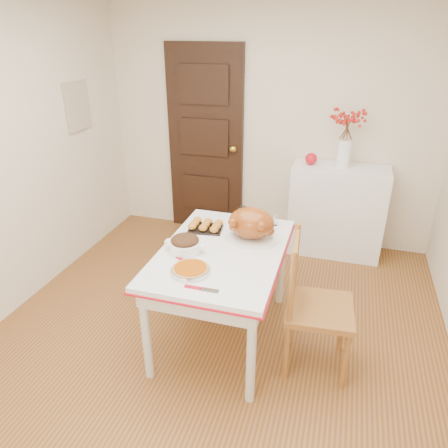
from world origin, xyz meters
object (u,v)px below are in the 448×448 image
(turkey_platter, at_px, (251,224))
(pumpkin_pie, at_px, (190,269))
(kitchen_table, at_px, (222,294))
(chair_oak, at_px, (320,306))
(sideboard, at_px, (336,211))

(turkey_platter, xyz_separation_m, pumpkin_pie, (-0.27, -0.55, -0.10))
(turkey_platter, bearing_deg, pumpkin_pie, -105.56)
(kitchen_table, height_order, chair_oak, chair_oak)
(kitchen_table, bearing_deg, chair_oak, -8.61)
(turkey_platter, distance_m, pumpkin_pie, 0.62)
(chair_oak, bearing_deg, sideboard, -5.16)
(sideboard, relative_size, chair_oak, 0.94)
(sideboard, relative_size, pumpkin_pie, 3.76)
(pumpkin_pie, bearing_deg, kitchen_table, 72.92)
(turkey_platter, bearing_deg, sideboard, 78.04)
(kitchen_table, distance_m, pumpkin_pie, 0.55)
(turkey_platter, height_order, pumpkin_pie, turkey_platter)
(kitchen_table, height_order, turkey_platter, turkey_platter)
(sideboard, distance_m, pumpkin_pie, 2.17)
(chair_oak, distance_m, pumpkin_pie, 0.91)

